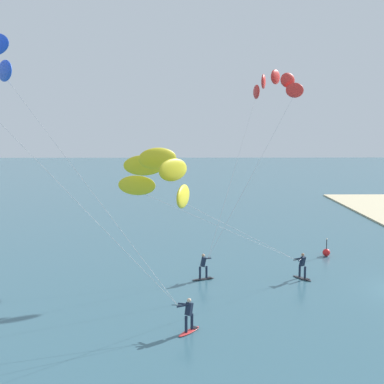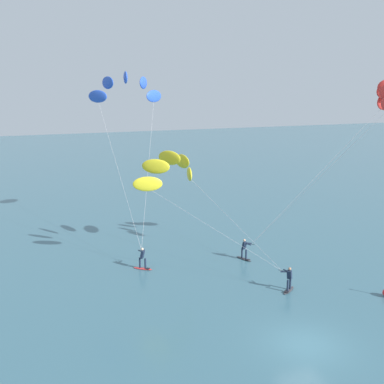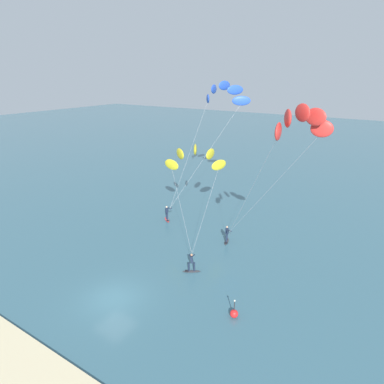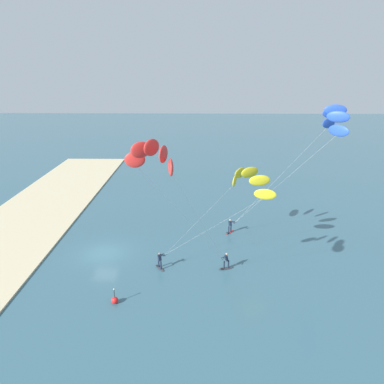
{
  "view_description": "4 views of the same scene",
  "coord_description": "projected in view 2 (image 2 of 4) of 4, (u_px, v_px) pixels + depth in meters",
  "views": [
    {
      "loc": [
        -27.55,
        13.58,
        9.76
      ],
      "look_at": [
        2.1,
        13.14,
        5.72
      ],
      "focal_mm": 46.24,
      "sensor_mm": 36.0,
      "label": 1
    },
    {
      "loc": [
        -13.81,
        -18.57,
        13.41
      ],
      "look_at": [
        -2.32,
        10.71,
        6.26
      ],
      "focal_mm": 43.66,
      "sensor_mm": 36.0,
      "label": 2
    },
    {
      "loc": [
        16.33,
        -14.5,
        15.61
      ],
      "look_at": [
        0.5,
        9.71,
        5.51
      ],
      "focal_mm": 32.05,
      "sensor_mm": 36.0,
      "label": 3
    },
    {
      "loc": [
        33.14,
        9.74,
        18.17
      ],
      "look_at": [
        -2.76,
        9.05,
        5.81
      ],
      "focal_mm": 33.96,
      "sensor_mm": 36.0,
      "label": 4
    }
  ],
  "objects": [
    {
      "name": "ground_plane",
      "position": [
        306.0,
        345.0,
        24.74
      ],
      "size": [
        240.0,
        240.0,
        0.0
      ],
      "primitive_type": "plane",
      "color": "#386070"
    },
    {
      "name": "kitesurfer_nearshore",
      "position": [
        379.0,
        105.0,
        31.98
      ],
      "size": [
        9.71,
        8.45,
        13.88
      ],
      "color": "#333338",
      "rests_on": "ground"
    },
    {
      "name": "kitesurfer_far_out",
      "position": [
        173.0,
        172.0,
        35.66
      ],
      "size": [
        9.3,
        11.82,
        8.61
      ],
      "color": "#333338",
      "rests_on": "ground"
    },
    {
      "name": "kitesurfer_mid_water",
      "position": [
        126.0,
        92.0,
        41.35
      ],
      "size": [
        6.71,
        11.84,
        14.71
      ],
      "color": "red",
      "rests_on": "ground"
    }
  ]
}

